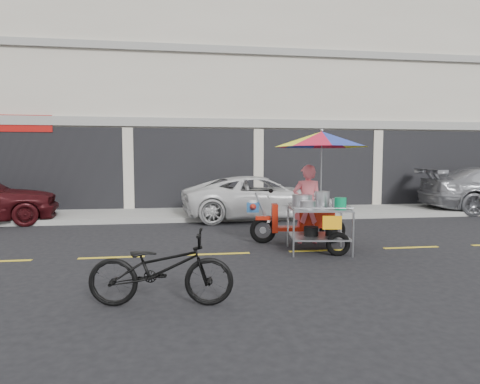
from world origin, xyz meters
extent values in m
plane|color=black|center=(0.00, 0.00, 0.00)|extent=(90.00, 90.00, 0.00)
cube|color=gray|center=(0.00, 5.50, 0.07)|extent=(45.00, 3.00, 0.15)
cube|color=beige|center=(0.00, 10.50, 4.00)|extent=(36.00, 8.00, 8.00)
cube|color=black|center=(0.00, 6.47, 1.45)|extent=(35.28, 0.06, 2.90)
cube|color=gray|center=(0.00, 6.45, 3.10)|extent=(36.00, 0.12, 0.30)
cube|color=gray|center=(0.00, 6.45, 5.60)|extent=(36.00, 0.12, 0.25)
cube|color=gold|center=(0.00, 0.00, 0.00)|extent=(42.00, 0.10, 0.01)
imported|color=silver|center=(-0.33, 4.58, 0.66)|extent=(4.92, 2.63, 1.32)
imported|color=black|center=(-2.95, -2.63, 0.47)|extent=(1.85, 0.83, 0.94)
torus|color=black|center=(-0.95, 0.89, 0.28)|extent=(0.59, 0.19, 0.58)
torus|color=black|center=(0.54, 0.67, 0.28)|extent=(0.59, 0.19, 0.58)
cylinder|color=#9EA0A5|center=(-0.95, 0.89, 0.28)|extent=(0.15, 0.08, 0.14)
cylinder|color=#9EA0A5|center=(0.54, 0.67, 0.28)|extent=(0.15, 0.08, 0.14)
cube|color=#AA1D0C|center=(-0.95, 0.89, 0.56)|extent=(0.34, 0.17, 0.08)
cylinder|color=#9EA0A5|center=(-0.95, 0.89, 0.71)|extent=(0.37, 0.10, 0.81)
cube|color=#AA1D0C|center=(-0.70, 0.85, 0.56)|extent=(0.17, 0.36, 0.61)
cube|color=#AA1D0C|center=(-0.26, 0.78, 0.32)|extent=(0.84, 0.40, 0.08)
cube|color=#AA1D0C|center=(0.19, 0.72, 0.56)|extent=(0.79, 0.37, 0.40)
cube|color=black|center=(0.09, 0.73, 0.79)|extent=(0.68, 0.33, 0.10)
cylinder|color=#9EA0A5|center=(-0.83, 0.87, 1.01)|extent=(0.12, 0.55, 0.04)
sphere|color=black|center=(-0.75, 1.06, 1.13)|extent=(0.10, 0.10, 0.10)
cylinder|color=white|center=(-0.83, 0.87, 0.48)|extent=(0.14, 0.14, 0.05)
cube|color=navy|center=(-1.17, 0.92, 0.79)|extent=(0.29, 0.26, 0.20)
cylinder|color=white|center=(-1.17, 0.92, 0.91)|extent=(0.18, 0.18, 0.05)
cone|color=#AA1D0C|center=(-1.20, 0.75, 0.81)|extent=(0.21, 0.25, 0.18)
torus|color=black|center=(0.23, -0.46, 0.22)|extent=(0.47, 0.17, 0.46)
cylinder|color=#9EA0A5|center=(-0.64, -0.44, 0.43)|extent=(0.04, 0.04, 0.86)
cylinder|color=#9EA0A5|center=(-0.51, 0.46, 0.43)|extent=(0.04, 0.04, 0.86)
cylinder|color=#9EA0A5|center=(0.46, -0.60, 0.43)|extent=(0.04, 0.04, 0.86)
cylinder|color=#9EA0A5|center=(0.59, 0.30, 0.43)|extent=(0.04, 0.04, 0.86)
cube|color=#9EA0A5|center=(-0.02, -0.07, 0.30)|extent=(1.23, 1.06, 0.03)
cube|color=#9EA0A5|center=(-0.02, -0.07, 0.86)|extent=(1.23, 1.06, 0.04)
cylinder|color=#9EA0A5|center=(-0.09, -0.52, 0.92)|extent=(1.10, 0.18, 0.02)
cylinder|color=#9EA0A5|center=(0.04, 0.38, 0.92)|extent=(1.10, 0.18, 0.02)
cylinder|color=#9EA0A5|center=(-0.57, 0.01, 0.92)|extent=(0.16, 0.90, 0.02)
cylinder|color=#9EA0A5|center=(0.53, -0.15, 0.92)|extent=(0.16, 0.90, 0.02)
cylinder|color=#9EA0A5|center=(0.04, 0.38, 0.30)|extent=(0.15, 0.75, 0.04)
cylinder|color=#9EA0A5|center=(0.04, 0.38, 0.81)|extent=(0.15, 0.75, 0.04)
cube|color=#FFA60D|center=(0.06, -0.57, 0.66)|extent=(0.35, 0.07, 0.25)
cylinder|color=#B7B7BC|center=(-0.29, 0.18, 0.99)|extent=(0.46, 0.46, 0.22)
cylinder|color=#B7B7BC|center=(0.11, 0.14, 1.02)|extent=(0.34, 0.34, 0.28)
cylinder|color=#B7B7BC|center=(0.36, -0.07, 0.96)|extent=(0.27, 0.27, 0.15)
cylinder|color=#B7B7BC|center=(-0.30, -0.21, 0.95)|extent=(0.34, 0.34, 0.14)
cylinder|color=#057F4A|center=(0.29, -0.37, 0.99)|extent=(0.25, 0.25, 0.22)
cylinder|color=black|center=(-0.17, -0.05, 0.41)|extent=(0.32, 0.32, 0.18)
cylinder|color=black|center=(0.23, -0.10, 0.40)|extent=(0.27, 0.27, 0.16)
cylinder|color=#9EA0A5|center=(0.04, 0.03, 1.61)|extent=(0.03, 0.03, 1.51)
sphere|color=#9EA0A5|center=(0.04, 0.03, 2.39)|extent=(0.06, 0.06, 0.06)
imported|color=#E96670|center=(-0.01, 0.75, 0.86)|extent=(0.68, 0.50, 1.71)
camera|label=1|loc=(-2.67, -7.59, 1.82)|focal=30.00mm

